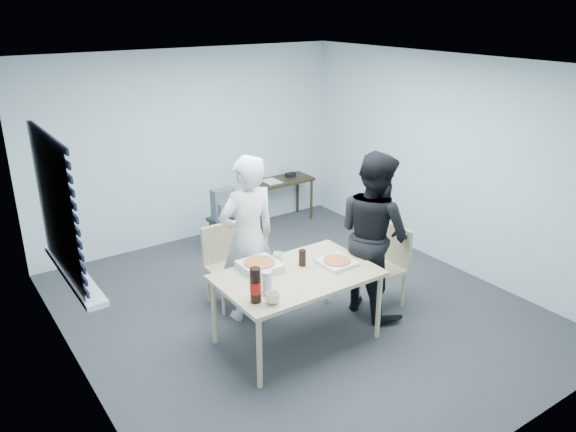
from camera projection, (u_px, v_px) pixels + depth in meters
room at (61, 216)px, 4.78m from camera, size 5.00×5.00×5.00m
dining_table at (297, 279)px, 5.35m from camera, size 1.50×0.95×0.73m
chair_far at (224, 259)px, 6.13m from camera, size 0.42×0.42×0.89m
chair_right at (389, 260)px, 6.11m from camera, size 0.42×0.42×0.89m
person_white at (248, 239)px, 5.73m from camera, size 0.65×0.42×1.77m
person_black at (374, 234)px, 5.84m from camera, size 0.47×0.86×1.77m
side_table at (280, 185)px, 8.39m from camera, size 0.99×0.44×0.66m
stool at (224, 227)px, 7.37m from camera, size 0.35×0.35×0.49m
backpack at (224, 205)px, 7.25m from camera, size 0.29×0.22×0.41m
pizza_box_a at (260, 266)px, 5.39m from camera, size 0.36×0.36×0.09m
pizza_box_b at (337, 262)px, 5.52m from camera, size 0.33×0.33×0.05m
mug_a at (273, 298)px, 4.80m from camera, size 0.17×0.17×0.10m
mug_b at (278, 257)px, 5.57m from camera, size 0.10×0.10×0.09m
cola_glass at (302, 258)px, 5.47m from camera, size 0.08×0.08×0.16m
soda_bottle at (255, 286)px, 4.79m from camera, size 0.10×0.10×0.32m
plastic_cups at (267, 283)px, 4.93m from camera, size 0.11×0.11×0.22m
rubber_band at (339, 276)px, 5.29m from camera, size 0.06×0.06×0.00m
papers at (271, 181)px, 8.28m from camera, size 0.28×0.34×0.01m
black_box at (291, 175)px, 8.49m from camera, size 0.16×0.14×0.06m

